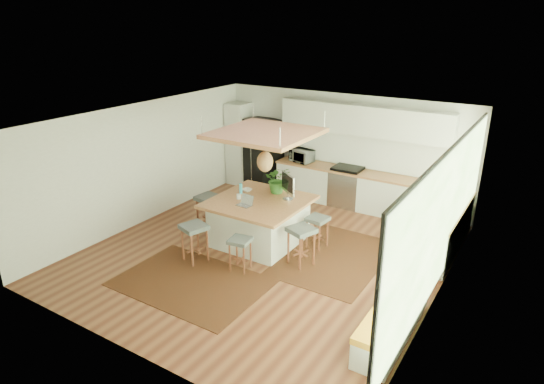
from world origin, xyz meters
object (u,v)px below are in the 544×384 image
Objects in this scene: island at (259,221)px; laptop at (244,200)px; stool_left_side at (209,214)px; stool_right_front at (301,247)px; stool_right_back at (317,231)px; island_plant at (278,182)px; fridge at (263,155)px; microwave at (302,154)px; stool_near_right at (240,252)px; monitor at (288,187)px; stool_near_left at (195,244)px.

laptop reaches higher than island.
island is at bearing 2.72° from stool_left_side.
stool_left_side is at bearing 169.14° from laptop.
stool_right_front is 1.14× the size of stool_right_back.
island is 0.91m from island_plant.
laptop is (-1.28, -0.02, 0.70)m from stool_right_front.
stool_right_back is at bearing 38.66° from laptop.
fridge is at bearing 132.59° from stool_right_front.
microwave is at bearing 118.73° from stool_right_front.
laptop is (-0.43, 0.75, 0.70)m from stool_near_right.
microwave reaches higher than laptop.
stool_right_back is at bearing 94.66° from stool_right_front.
stool_left_side is at bearing -92.19° from microwave.
island reaches higher than stool_right_back.
monitor is (1.76, 0.42, 0.83)m from stool_left_side.
island_plant is (0.68, 1.92, 0.80)m from stool_near_left.
monitor reaches higher than stool_near_right.
monitor is 2.69m from microwave.
island reaches higher than stool_near_right.
stool_right_front is 0.79m from stool_right_back.
stool_near_left is at bearing -85.66° from monitor.
island_plant is (1.84, -2.24, 0.23)m from fridge.
stool_near_right is 1.96m from stool_left_side.
monitor is (0.13, 1.51, 0.83)m from stool_near_right.
stool_left_side is at bearing -154.94° from island_plant.
fridge is at bearing 121.79° from island.
island is at bearing 66.13° from stool_near_left.
microwave reaches higher than stool_right_back.
stool_near_left is 0.95m from stool_near_right.
microwave is (-1.04, 2.48, -0.07)m from monitor.
laptop is 0.54× the size of microwave.
stool_near_right is 1.07× the size of monitor.
island is 0.71m from laptop.
fridge is 3.33m from monitor.
monitor is 1.01× the size of island_plant.
stool_right_front is at bearing -49.56° from microwave.
monitor reaches higher than microwave.
stool_near_left is (1.16, -4.16, -0.57)m from fridge.
monitor reaches higher than laptop.
stool_near_left is (-0.59, -1.34, -0.11)m from island.
fridge reaches higher than stool_right_back.
stool_right_back is 2.13× the size of laptop.
microwave reaches higher than stool_near_right.
island_plant is (-0.25, 1.73, 0.80)m from stool_near_right.
laptop is (0.50, 0.94, 0.70)m from stool_near_left.
stool_near_right is 1.10× the size of microwave.
stool_right_front is at bearing 5.84° from laptop.
monitor reaches higher than stool_left_side.
stool_right_front is 1.28× the size of monitor.
stool_near_right is 0.81× the size of stool_left_side.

